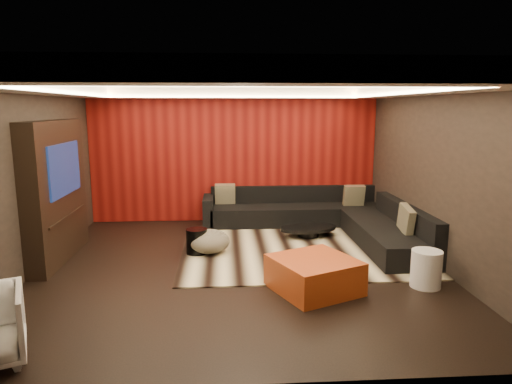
{
  "coord_description": "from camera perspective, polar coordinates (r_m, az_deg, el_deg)",
  "views": [
    {
      "loc": [
        -0.18,
        -6.62,
        2.39
      ],
      "look_at": [
        0.3,
        0.6,
        1.05
      ],
      "focal_mm": 32.0,
      "sensor_mm": 36.0,
      "label": 1
    }
  ],
  "objects": [
    {
      "name": "floor",
      "position": [
        7.04,
        -2.14,
        -9.44
      ],
      "size": [
        6.0,
        6.0,
        0.02
      ],
      "primitive_type": "cube",
      "color": "black",
      "rests_on": "ground"
    },
    {
      "name": "ceiling",
      "position": [
        6.63,
        -2.31,
        14.12
      ],
      "size": [
        6.0,
        6.0,
        0.02
      ],
      "primitive_type": "cube",
      "color": "silver",
      "rests_on": "ground"
    },
    {
      "name": "wall_back",
      "position": [
        9.68,
        -2.73,
        4.62
      ],
      "size": [
        6.0,
        0.02,
        2.8
      ],
      "primitive_type": "cube",
      "color": "black",
      "rests_on": "ground"
    },
    {
      "name": "wall_left",
      "position": [
        7.26,
        -26.7,
        1.54
      ],
      "size": [
        0.02,
        6.0,
        2.8
      ],
      "primitive_type": "cube",
      "color": "black",
      "rests_on": "ground"
    },
    {
      "name": "wall_right",
      "position": [
        7.41,
        21.74,
        2.07
      ],
      "size": [
        0.02,
        6.0,
        2.8
      ],
      "primitive_type": "cube",
      "color": "black",
      "rests_on": "ground"
    },
    {
      "name": "red_feature_wall",
      "position": [
        9.64,
        -2.72,
        4.6
      ],
      "size": [
        5.98,
        0.05,
        2.78
      ],
      "primitive_type": "cube",
      "color": "#6B0C0A",
      "rests_on": "ground"
    },
    {
      "name": "soffit_back",
      "position": [
        9.32,
        -2.76,
        12.34
      ],
      "size": [
        6.0,
        0.6,
        0.22
      ],
      "primitive_type": "cube",
      "color": "silver",
      "rests_on": "ground"
    },
    {
      "name": "soffit_front",
      "position": [
        3.93,
        -1.21,
        14.85
      ],
      "size": [
        6.0,
        0.6,
        0.22
      ],
      "primitive_type": "cube",
      "color": "silver",
      "rests_on": "ground"
    },
    {
      "name": "soffit_left",
      "position": [
        7.09,
        -25.22,
        11.95
      ],
      "size": [
        0.6,
        4.8,
        0.22
      ],
      "primitive_type": "cube",
      "color": "silver",
      "rests_on": "ground"
    },
    {
      "name": "soffit_right",
      "position": [
        7.22,
        20.18,
        12.25
      ],
      "size": [
        0.6,
        4.8,
        0.22
      ],
      "primitive_type": "cube",
      "color": "silver",
      "rests_on": "ground"
    },
    {
      "name": "cove_back",
      "position": [
        8.98,
        -2.71,
        11.83
      ],
      "size": [
        4.8,
        0.08,
        0.04
      ],
      "primitive_type": "cube",
      "color": "#FFD899",
      "rests_on": "ground"
    },
    {
      "name": "cove_front",
      "position": [
        4.26,
        -1.42,
        13.3
      ],
      "size": [
        4.8,
        0.08,
        0.04
      ],
      "primitive_type": "cube",
      "color": "#FFD899",
      "rests_on": "ground"
    },
    {
      "name": "cove_left",
      "position": [
        6.97,
        -22.5,
        11.44
      ],
      "size": [
        0.08,
        4.8,
        0.04
      ],
      "primitive_type": "cube",
      "color": "#FFD899",
      "rests_on": "ground"
    },
    {
      "name": "cove_right",
      "position": [
        7.09,
        17.57,
        11.72
      ],
      "size": [
        0.08,
        4.8,
        0.04
      ],
      "primitive_type": "cube",
      "color": "#FFD899",
      "rests_on": "ground"
    },
    {
      "name": "tv_surround",
      "position": [
        7.8,
        -23.76,
        0.08
      ],
      "size": [
        0.3,
        2.0,
        2.2
      ],
      "primitive_type": "cube",
      "color": "black",
      "rests_on": "ground"
    },
    {
      "name": "tv_screen",
      "position": [
        7.7,
        -22.83,
        2.66
      ],
      "size": [
        0.04,
        1.3,
        0.8
      ],
      "primitive_type": "cube",
      "color": "black",
      "rests_on": "ground"
    },
    {
      "name": "tv_shelf",
      "position": [
        7.83,
        -22.44,
        -2.79
      ],
      "size": [
        0.04,
        1.6,
        0.04
      ],
      "primitive_type": "cube",
      "color": "black",
      "rests_on": "ground"
    },
    {
      "name": "rug",
      "position": [
        7.81,
        5.67,
        -7.29
      ],
      "size": [
        4.02,
        3.02,
        0.02
      ],
      "primitive_type": "cube",
      "rotation": [
        0.0,
        0.0,
        0.01
      ],
      "color": "beige",
      "rests_on": "floor"
    },
    {
      "name": "coffee_table",
      "position": [
        8.61,
        6.54,
        -4.91
      ],
      "size": [
        1.28,
        1.28,
        0.18
      ],
      "primitive_type": "cylinder",
      "rotation": [
        0.0,
        0.0,
        0.21
      ],
      "color": "black",
      "rests_on": "rug"
    },
    {
      "name": "drum_stool",
      "position": [
        7.61,
        -7.41,
        -6.1
      ],
      "size": [
        0.44,
        0.44,
        0.41
      ],
      "primitive_type": "cylinder",
      "rotation": [
        0.0,
        0.0,
        0.31
      ],
      "color": "black",
      "rests_on": "rug"
    },
    {
      "name": "striped_pouf",
      "position": [
        7.64,
        -5.89,
        -6.14
      ],
      "size": [
        0.92,
        0.92,
        0.38
      ],
      "primitive_type": "ellipsoid",
      "rotation": [
        0.0,
        0.0,
        0.44
      ],
      "color": "#C4B798",
      "rests_on": "rug"
    },
    {
      "name": "white_side_table",
      "position": [
        6.64,
        20.5,
        -8.97
      ],
      "size": [
        0.43,
        0.43,
        0.51
      ],
      "primitive_type": "cylinder",
      "rotation": [
        0.0,
        0.0,
        0.06
      ],
      "color": "white",
      "rests_on": "floor"
    },
    {
      "name": "orange_ottoman",
      "position": [
        6.17,
        7.29,
        -10.2
      ],
      "size": [
        1.3,
        1.3,
        0.44
      ],
      "primitive_type": "cube",
      "rotation": [
        0.0,
        0.0,
        0.43
      ],
      "color": "#AE3A16",
      "rests_on": "floor"
    },
    {
      "name": "sectional_sofa",
      "position": [
        8.95,
        8.67,
        -3.37
      ],
      "size": [
        3.65,
        3.5,
        0.75
      ],
      "color": "black",
      "rests_on": "floor"
    },
    {
      "name": "throw_pillows",
      "position": [
        8.82,
        8.23,
        -1.19
      ],
      "size": [
        3.18,
        2.76,
        0.5
      ],
      "color": "beige",
      "rests_on": "sectional_sofa"
    }
  ]
}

